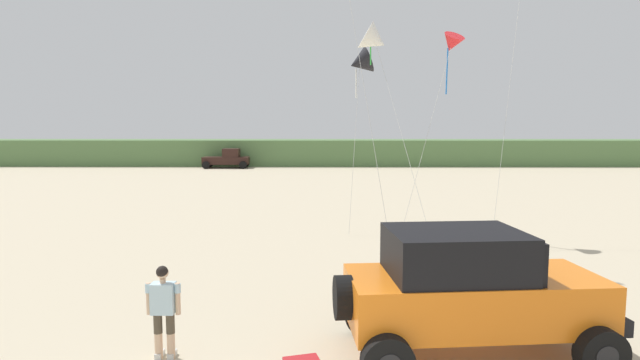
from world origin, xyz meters
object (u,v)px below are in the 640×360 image
object	(u,v)px
kite_orange_streamer	(452,44)
distant_pickup	(227,159)
jeep	(469,289)
kite_green_box	(375,40)
kite_red_delta	(360,63)
person_watching	(164,307)

from	to	relation	value
kite_orange_streamer	distant_pickup	bearing A→B (deg)	114.52
jeep	kite_green_box	xyz separation A→B (m)	(-0.74, 9.98, 6.02)
distant_pickup	kite_red_delta	size ratio (longest dim) A/B	0.64
kite_orange_streamer	kite_red_delta	distance (m)	3.89
person_watching	distant_pickup	world-z (taller)	distant_pickup
kite_green_box	jeep	bearing A→B (deg)	-85.78
jeep	kite_green_box	bearing A→B (deg)	94.22
person_watching	kite_green_box	world-z (taller)	kite_green_box
person_watching	kite_red_delta	size ratio (longest dim) A/B	0.23
kite_orange_streamer	kite_red_delta	size ratio (longest dim) A/B	1.03
distant_pickup	kite_orange_streamer	xyz separation A→B (m)	(14.57, -31.95, 6.20)
person_watching	kite_orange_streamer	size ratio (longest dim) A/B	0.22
jeep	kite_orange_streamer	xyz separation A→B (m)	(2.12, 10.29, 5.93)
kite_red_delta	kite_green_box	size ratio (longest dim) A/B	0.92
person_watching	distant_pickup	bearing A→B (deg)	99.46
kite_red_delta	kite_green_box	world-z (taller)	kite_green_box
jeep	distant_pickup	bearing A→B (deg)	106.42
kite_red_delta	kite_orange_streamer	bearing A→B (deg)	-33.17
person_watching	distant_pickup	distance (m)	43.03
person_watching	distant_pickup	size ratio (longest dim) A/B	0.36
jeep	person_watching	xyz separation A→B (m)	(-5.38, -0.20, -0.26)
kite_red_delta	jeep	bearing A→B (deg)	-84.87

